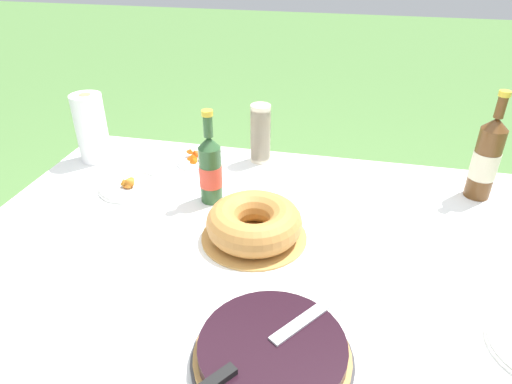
% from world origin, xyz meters
% --- Properties ---
extents(garden_table, '(1.67, 1.19, 0.69)m').
position_xyz_m(garden_table, '(0.00, 0.00, 0.64)').
color(garden_table, brown).
rests_on(garden_table, ground_plane).
extents(tablecloth, '(1.68, 1.20, 0.10)m').
position_xyz_m(tablecloth, '(0.00, 0.00, 0.68)').
color(tablecloth, white).
rests_on(tablecloth, garden_table).
extents(berry_tart, '(0.32, 0.32, 0.06)m').
position_xyz_m(berry_tart, '(0.09, -0.36, 0.72)').
color(berry_tart, '#38383D').
rests_on(berry_tart, tablecloth).
extents(serving_knife, '(0.24, 0.32, 0.01)m').
position_xyz_m(serving_knife, '(0.07, -0.38, 0.76)').
color(serving_knife, silver).
rests_on(serving_knife, berry_tart).
extents(bundt_cake, '(0.29, 0.29, 0.10)m').
position_xyz_m(bundt_cake, '(-0.04, 0.04, 0.74)').
color(bundt_cake, tan).
rests_on(bundt_cake, tablecloth).
extents(cup_stack, '(0.07, 0.07, 0.21)m').
position_xyz_m(cup_stack, '(-0.12, 0.52, 0.80)').
color(cup_stack, beige).
rests_on(cup_stack, tablecloth).
extents(cider_bottle_green, '(0.07, 0.07, 0.30)m').
position_xyz_m(cider_bottle_green, '(-0.21, 0.21, 0.81)').
color(cider_bottle_green, '#2D562D').
rests_on(cider_bottle_green, tablecloth).
extents(cider_bottle_amber, '(0.08, 0.08, 0.35)m').
position_xyz_m(cider_bottle_amber, '(0.61, 0.42, 0.83)').
color(cider_bottle_amber, brown).
rests_on(cider_bottle_amber, tablecloth).
extents(snack_plate_left, '(0.19, 0.19, 0.06)m').
position_xyz_m(snack_plate_left, '(-0.33, 0.47, 0.71)').
color(snack_plate_left, white).
rests_on(snack_plate_left, tablecloth).
extents(snack_plate_right, '(0.20, 0.20, 0.06)m').
position_xyz_m(snack_plate_right, '(-0.50, 0.22, 0.71)').
color(snack_plate_right, white).
rests_on(snack_plate_right, tablecloth).
extents(paper_towel_roll, '(0.11, 0.11, 0.25)m').
position_xyz_m(paper_towel_roll, '(-0.71, 0.40, 0.82)').
color(paper_towel_roll, white).
rests_on(paper_towel_roll, tablecloth).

